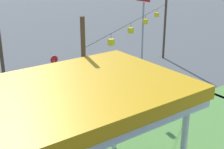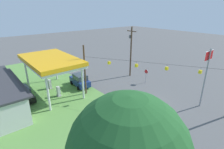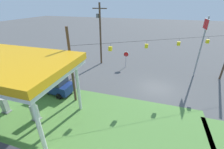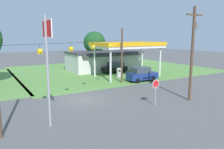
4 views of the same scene
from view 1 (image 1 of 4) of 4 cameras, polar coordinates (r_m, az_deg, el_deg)
ground_plane at (r=26.43m, az=4.54°, el=-2.49°), size 160.00×160.00×0.00m
gas_station_canopy at (r=11.90m, az=-10.90°, el=-5.47°), size 10.82×6.35×5.57m
car_at_pumps_front at (r=17.49m, az=-14.62°, el=-11.82°), size 4.54×2.35×2.13m
stop_sign_roadside at (r=27.44m, az=-10.51°, el=2.13°), size 0.80×0.08×2.50m
stop_sign_overhead at (r=31.54m, az=5.70°, el=11.76°), size 0.22×2.20×7.85m
signal_span_gantry at (r=25.15m, az=4.78°, el=6.24°), size 16.37×10.24×7.52m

